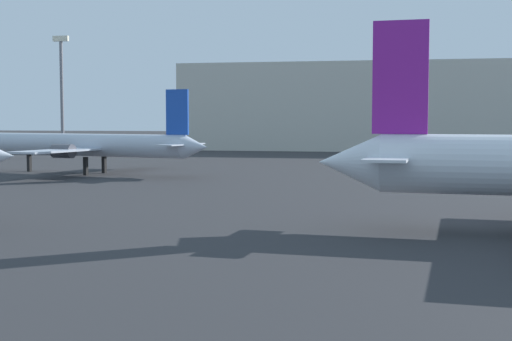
% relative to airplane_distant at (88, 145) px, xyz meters
% --- Properties ---
extents(airplane_distant, '(29.72, 22.39, 8.89)m').
position_rel_airplane_distant_xyz_m(airplane_distant, '(0.00, 0.00, 0.00)').
color(airplane_distant, '#B2BCCC').
rests_on(airplane_distant, ground_plane).
extents(light_mast_left, '(2.40, 0.50, 18.17)m').
position_rel_airplane_distant_xyz_m(light_mast_left, '(-16.93, 27.98, 7.21)').
color(light_mast_left, slate).
rests_on(light_mast_left, ground_plane).
extents(terminal_building, '(98.49, 24.28, 15.99)m').
position_rel_airplane_distant_xyz_m(terminal_building, '(41.24, 67.80, 4.88)').
color(terminal_building, beige).
rests_on(terminal_building, ground_plane).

